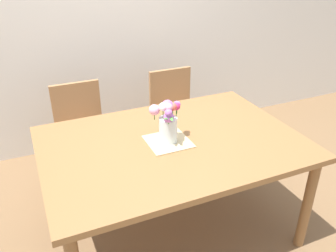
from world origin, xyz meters
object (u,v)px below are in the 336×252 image
(dining_table, at_px, (172,151))
(chair_left, at_px, (81,128))
(chair_right, at_px, (175,110))
(flower_vase, at_px, (167,121))

(dining_table, xyz_separation_m, chair_left, (-0.45, 0.94, -0.18))
(chair_right, bearing_deg, dining_table, 64.40)
(dining_table, bearing_deg, flower_vase, 173.58)
(chair_left, height_order, chair_right, same)
(chair_left, distance_m, flower_vase, 1.10)
(chair_left, height_order, flower_vase, flower_vase)
(chair_right, bearing_deg, flower_vase, 62.61)
(dining_table, distance_m, chair_left, 1.06)
(dining_table, distance_m, chair_right, 1.06)
(dining_table, xyz_separation_m, chair_right, (0.45, 0.94, -0.18))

